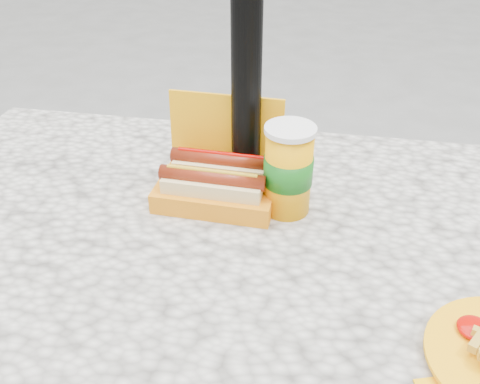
# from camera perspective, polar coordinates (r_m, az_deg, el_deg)

# --- Properties ---
(picnic_table) EXTENTS (1.20, 0.80, 0.75)m
(picnic_table) POSITION_cam_1_polar(r_m,az_deg,el_deg) (0.91, -1.15, -10.44)
(picnic_table) COLOR beige
(picnic_table) RESTS_ON ground
(hotdog_box) EXTENTS (0.21, 0.15, 0.17)m
(hotdog_box) POSITION_cam_1_polar(r_m,az_deg,el_deg) (0.92, -2.38, 1.27)
(hotdog_box) COLOR #FFA90A
(hotdog_box) RESTS_ON picnic_table
(soda_cup) EXTENTS (0.08, 0.08, 0.15)m
(soda_cup) POSITION_cam_1_polar(r_m,az_deg,el_deg) (0.87, 5.17, 2.38)
(soda_cup) COLOR #FFA404
(soda_cup) RESTS_ON picnic_table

